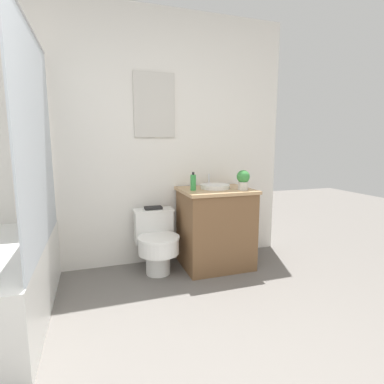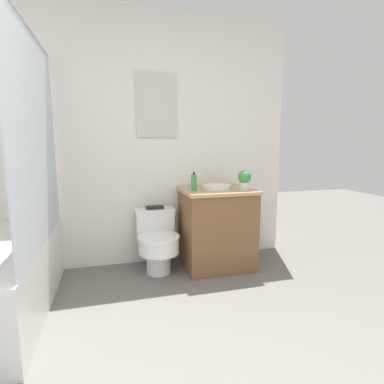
{
  "view_description": "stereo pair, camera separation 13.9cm",
  "coord_description": "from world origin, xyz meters",
  "px_view_note": "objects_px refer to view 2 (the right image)",
  "views": [
    {
      "loc": [
        -0.26,
        -0.65,
        1.22
      ],
      "look_at": [
        0.57,
        1.87,
        0.79
      ],
      "focal_mm": 28.0,
      "sensor_mm": 36.0,
      "label": 1
    },
    {
      "loc": [
        -0.13,
        -0.69,
        1.22
      ],
      "look_at": [
        0.57,
        1.87,
        0.79
      ],
      "focal_mm": 28.0,
      "sensor_mm": 36.0,
      "label": 2
    }
  ],
  "objects_px": {
    "soap_bottle": "(194,182)",
    "potted_plant": "(244,180)",
    "toilet": "(157,240)",
    "book_on_tank": "(155,207)",
    "sink": "(216,187)"
  },
  "relations": [
    {
      "from": "sink",
      "to": "potted_plant",
      "type": "bearing_deg",
      "value": -39.18
    },
    {
      "from": "toilet",
      "to": "sink",
      "type": "bearing_deg",
      "value": -1.05
    },
    {
      "from": "toilet",
      "to": "book_on_tank",
      "type": "distance_m",
      "value": 0.32
    },
    {
      "from": "soap_bottle",
      "to": "toilet",
      "type": "bearing_deg",
      "value": 170.69
    },
    {
      "from": "toilet",
      "to": "soap_bottle",
      "type": "distance_m",
      "value": 0.66
    },
    {
      "from": "soap_bottle",
      "to": "potted_plant",
      "type": "relative_size",
      "value": 0.91
    },
    {
      "from": "soap_bottle",
      "to": "potted_plant",
      "type": "height_order",
      "value": "potted_plant"
    },
    {
      "from": "toilet",
      "to": "soap_bottle",
      "type": "height_order",
      "value": "soap_bottle"
    },
    {
      "from": "soap_bottle",
      "to": "book_on_tank",
      "type": "relative_size",
      "value": 1.03
    },
    {
      "from": "toilet",
      "to": "potted_plant",
      "type": "height_order",
      "value": "potted_plant"
    },
    {
      "from": "book_on_tank",
      "to": "potted_plant",
      "type": "bearing_deg",
      "value": -21.82
    },
    {
      "from": "book_on_tank",
      "to": "sink",
      "type": "bearing_deg",
      "value": -14.02
    },
    {
      "from": "toilet",
      "to": "potted_plant",
      "type": "relative_size",
      "value": 3.09
    },
    {
      "from": "sink",
      "to": "soap_bottle",
      "type": "height_order",
      "value": "soap_bottle"
    },
    {
      "from": "sink",
      "to": "soap_bottle",
      "type": "relative_size",
      "value": 1.87
    }
  ]
}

